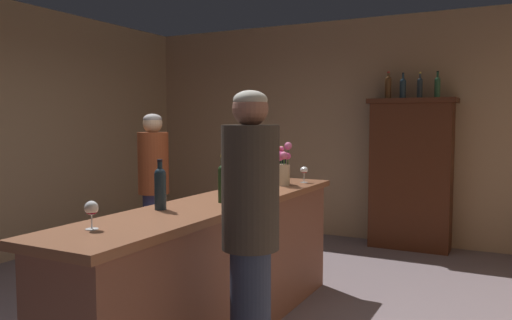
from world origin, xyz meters
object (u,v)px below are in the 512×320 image
(wine_glass_front, at_px, (304,171))
(display_bottle_left, at_px, (388,86))
(display_bottle_center, at_px, (420,87))
(wine_glass_mid, at_px, (91,210))
(wine_bottle_pinot, at_px, (282,166))
(display_bottle_midright, at_px, (437,86))
(bartender, at_px, (250,233))
(bar_counter, at_px, (220,269))
(flower_arrangement, at_px, (283,166))
(wine_bottle_merlot, at_px, (232,175))
(wine_bottle_malbec, at_px, (160,186))
(cheese_plate, at_px, (252,196))
(wine_bottle_rose, at_px, (223,181))
(patron_by_cabinet, at_px, (154,185))
(display_bottle_midleft, at_px, (403,87))
(wine_bottle_syrah, at_px, (246,170))
(wine_glass_rear, at_px, (276,169))
(display_cabinet, at_px, (411,171))
(wine_bottle_riesling, at_px, (257,171))

(wine_glass_front, height_order, display_bottle_left, display_bottle_left)
(display_bottle_center, bearing_deg, wine_glass_mid, -101.47)
(wine_bottle_pinot, distance_m, display_bottle_midright, 2.53)
(wine_glass_mid, distance_m, bartender, 0.84)
(display_bottle_left, bearing_deg, wine_glass_mid, -96.68)
(bar_counter, xyz_separation_m, flower_arrangement, (0.06, 0.95, 0.67))
(wine_bottle_merlot, distance_m, display_bottle_center, 3.21)
(wine_bottle_malbec, relative_size, cheese_plate, 1.81)
(wine_bottle_rose, relative_size, patron_by_cabinet, 0.20)
(wine_glass_mid, xyz_separation_m, display_bottle_midleft, (0.69, 4.37, 0.86))
(flower_arrangement, bearing_deg, wine_glass_front, 73.08)
(flower_arrangement, bearing_deg, bar_counter, -93.89)
(wine_bottle_rose, height_order, bartender, bartender)
(patron_by_cabinet, bearing_deg, display_bottle_midleft, 65.35)
(wine_bottle_syrah, xyz_separation_m, wine_bottle_rose, (0.25, -0.79, 0.01))
(display_bottle_midright, height_order, patron_by_cabinet, display_bottle_midright)
(wine_bottle_syrah, bearing_deg, wine_bottle_merlot, -74.11)
(wine_bottle_rose, xyz_separation_m, display_bottle_center, (0.73, 3.32, 0.81))
(wine_bottle_syrah, height_order, patron_by_cabinet, patron_by_cabinet)
(wine_glass_front, xyz_separation_m, wine_glass_rear, (-0.31, 0.06, -0.00))
(bar_counter, bearing_deg, wine_glass_mid, -94.15)
(patron_by_cabinet, bearing_deg, display_cabinet, 63.74)
(wine_bottle_riesling, height_order, cheese_plate, wine_bottle_riesling)
(wine_glass_mid, distance_m, display_bottle_midleft, 4.51)
(patron_by_cabinet, distance_m, bartender, 2.61)
(display_cabinet, distance_m, patron_by_cabinet, 3.08)
(flower_arrangement, height_order, display_bottle_midleft, display_bottle_midleft)
(display_bottle_center, xyz_separation_m, display_bottle_midright, (0.20, 0.00, 0.00))
(wine_glass_rear, relative_size, cheese_plate, 0.80)
(wine_bottle_rose, distance_m, flower_arrangement, 1.02)
(wine_bottle_malbec, xyz_separation_m, wine_glass_front, (0.28, 1.72, -0.04))
(wine_bottle_syrah, bearing_deg, display_bottle_left, 76.47)
(wine_bottle_rose, xyz_separation_m, wine_glass_rear, (-0.24, 1.36, -0.04))
(wine_bottle_riesling, bearing_deg, bar_counter, -86.86)
(wine_bottle_pinot, xyz_separation_m, bartender, (0.61, -1.74, -0.19))
(wine_bottle_malbec, distance_m, wine_glass_mid, 0.64)
(display_cabinet, relative_size, cheese_plate, 10.32)
(wine_bottle_pinot, height_order, display_bottle_left, display_bottle_left)
(bar_counter, height_order, wine_glass_front, wine_glass_front)
(bar_counter, xyz_separation_m, cheese_plate, (0.14, 0.23, 0.50))
(display_bottle_left, xyz_separation_m, display_bottle_midleft, (0.18, -0.00, -0.02))
(wine_glass_front, bearing_deg, wine_glass_rear, 169.04)
(wine_glass_rear, xyz_separation_m, display_bottle_midright, (1.17, 1.96, 0.86))
(cheese_plate, bearing_deg, wine_bottle_pinot, 99.62)
(wine_glass_rear, height_order, display_bottle_left, display_bottle_left)
(wine_bottle_rose, relative_size, wine_glass_mid, 2.20)
(display_cabinet, relative_size, bartender, 1.06)
(wine_glass_rear, xyz_separation_m, display_bottle_center, (0.97, 1.96, 0.86))
(wine_bottle_syrah, relative_size, wine_bottle_rose, 0.98)
(wine_bottle_rose, bearing_deg, wine_bottle_syrah, 107.65)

